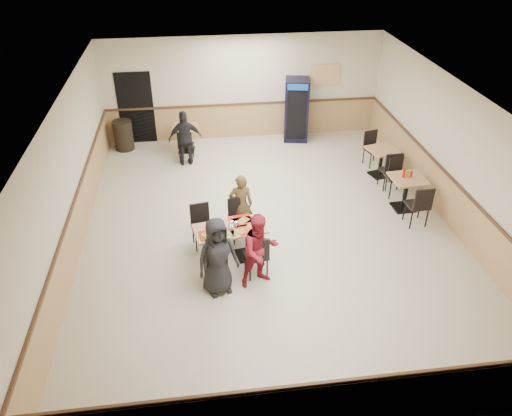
{
  "coord_description": "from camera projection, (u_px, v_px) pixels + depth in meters",
  "views": [
    {
      "loc": [
        -1.48,
        -8.94,
        6.24
      ],
      "look_at": [
        -0.36,
        -0.5,
        0.87
      ],
      "focal_mm": 35.0,
      "sensor_mm": 36.0,
      "label": 1
    }
  ],
  "objects": [
    {
      "name": "back_table",
      "position": [
        186.0,
        135.0,
        14.06
      ],
      "size": [
        0.76,
        0.76,
        0.73
      ],
      "rotation": [
        0.0,
        0.0,
        -0.12
      ],
      "color": "black",
      "rests_on": "ground"
    },
    {
      "name": "diner_man_opposite",
      "position": [
        241.0,
        205.0,
        10.5
      ],
      "size": [
        0.52,
        0.36,
        1.4
      ],
      "primitive_type": "imported",
      "rotation": [
        0.0,
        0.0,
        3.1
      ],
      "color": "brown",
      "rests_on": "ground"
    },
    {
      "name": "back_table_chair_lone",
      "position": [
        186.0,
        144.0,
        13.58
      ],
      "size": [
        0.48,
        0.48,
        0.93
      ],
      "primitive_type": null,
      "rotation": [
        0.0,
        0.0,
        3.03
      ],
      "color": "black",
      "rests_on": "ground"
    },
    {
      "name": "side_table_far_chair_north",
      "position": [
        373.0,
        149.0,
        13.32
      ],
      "size": [
        0.54,
        0.54,
        0.95
      ],
      "primitive_type": null,
      "rotation": [
        0.0,
        0.0,
        0.26
      ],
      "color": "black",
      "rests_on": "ground"
    },
    {
      "name": "trash_bin",
      "position": [
        123.0,
        135.0,
        14.19
      ],
      "size": [
        0.54,
        0.54,
        0.85
      ],
      "primitive_type": "cylinder",
      "color": "black",
      "rests_on": "ground"
    },
    {
      "name": "side_table_far",
      "position": [
        381.0,
        158.0,
        12.8
      ],
      "size": [
        0.86,
        0.86,
        0.75
      ],
      "rotation": [
        0.0,
        0.0,
        0.26
      ],
      "color": "black",
      "rests_on": "ground"
    },
    {
      "name": "side_table_near_chair_south",
      "position": [
        417.0,
        204.0,
        10.89
      ],
      "size": [
        0.49,
        0.49,
        1.02
      ],
      "primitive_type": null,
      "rotation": [
        0.0,
        0.0,
        3.19
      ],
      "color": "black",
      "rests_on": "ground"
    },
    {
      "name": "side_table_near_chair_north",
      "position": [
        396.0,
        176.0,
        11.97
      ],
      "size": [
        0.49,
        0.49,
        1.02
      ],
      "primitive_type": null,
      "rotation": [
        0.0,
        0.0,
        0.05
      ],
      "color": "black",
      "rests_on": "ground"
    },
    {
      "name": "diner_woman_right",
      "position": [
        260.0,
        250.0,
        9.08
      ],
      "size": [
        0.86,
        0.76,
        1.49
      ],
      "primitive_type": "imported",
      "rotation": [
        0.0,
        0.0,
        0.31
      ],
      "color": "maroon",
      "rests_on": "ground"
    },
    {
      "name": "ground",
      "position": [
        269.0,
        228.0,
        10.99
      ],
      "size": [
        10.0,
        10.0,
        0.0
      ],
      "primitive_type": "plane",
      "color": "beige",
      "rests_on": "ground"
    },
    {
      "name": "pepsi_cooler",
      "position": [
        297.0,
        110.0,
        14.52
      ],
      "size": [
        0.81,
        0.81,
        1.83
      ],
      "rotation": [
        0.0,
        0.0,
        -0.2
      ],
      "color": "black",
      "rests_on": "ground"
    },
    {
      "name": "main_table",
      "position": [
        230.0,
        238.0,
        9.82
      ],
      "size": [
        1.49,
        0.91,
        0.75
      ],
      "rotation": [
        0.0,
        0.0,
        0.16
      ],
      "color": "black",
      "rests_on": "ground"
    },
    {
      "name": "diner_woman_left",
      "position": [
        217.0,
        257.0,
        8.87
      ],
      "size": [
        0.87,
        0.71,
        1.55
      ],
      "primitive_type": "imported",
      "rotation": [
        0.0,
        0.0,
        0.32
      ],
      "color": "black",
      "rests_on": "ground"
    },
    {
      "name": "room_shell",
      "position": [
        322.0,
        150.0,
        13.02
      ],
      "size": [
        10.0,
        10.0,
        10.0
      ],
      "color": "silver",
      "rests_on": "ground"
    },
    {
      "name": "condiment_caddy",
      "position": [
        407.0,
        174.0,
        11.26
      ],
      "size": [
        0.23,
        0.06,
        0.2
      ],
      "color": "red",
      "rests_on": "side_table_near"
    },
    {
      "name": "side_table_near",
      "position": [
        406.0,
        188.0,
        11.42
      ],
      "size": [
        0.78,
        0.78,
        0.8
      ],
      "rotation": [
        0.0,
        0.0,
        0.05
      ],
      "color": "black",
      "rests_on": "ground"
    },
    {
      "name": "main_chairs",
      "position": [
        228.0,
        240.0,
        9.82
      ],
      "size": [
        1.48,
        1.81,
        0.95
      ],
      "rotation": [
        0.0,
        0.0,
        0.16
      ],
      "color": "black",
      "rests_on": "ground"
    },
    {
      "name": "side_table_far_chair_south",
      "position": [
        389.0,
        170.0,
        12.31
      ],
      "size": [
        0.54,
        0.54,
        0.95
      ],
      "primitive_type": null,
      "rotation": [
        0.0,
        0.0,
        3.4
      ],
      "color": "black",
      "rests_on": "ground"
    },
    {
      "name": "tabletop_clutter",
      "position": [
        233.0,
        228.0,
        9.66
      ],
      "size": [
        1.24,
        0.83,
        0.12
      ],
      "rotation": [
        0.0,
        0.0,
        0.16
      ],
      "color": "red",
      "rests_on": "main_table"
    },
    {
      "name": "lone_diner",
      "position": [
        185.0,
        138.0,
        13.22
      ],
      "size": [
        0.92,
        0.47,
        1.51
      ],
      "primitive_type": "imported",
      "rotation": [
        0.0,
        0.0,
        3.26
      ],
      "color": "black",
      "rests_on": "ground"
    }
  ]
}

